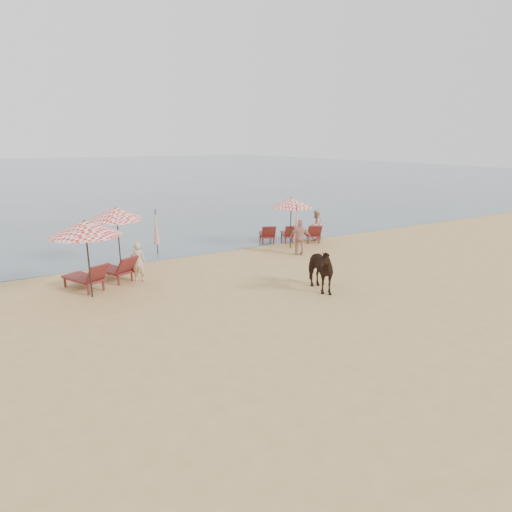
{
  "coord_description": "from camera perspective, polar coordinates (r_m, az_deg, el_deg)",
  "views": [
    {
      "loc": [
        -7.21,
        -7.52,
        4.95
      ],
      "look_at": [
        0.0,
        5.0,
        1.1
      ],
      "focal_mm": 30.0,
      "sensor_mm": 36.0,
      "label": 1
    }
  ],
  "objects": [
    {
      "name": "umbrella_closed_left",
      "position": [
        19.64,
        -13.18,
        3.79
      ],
      "size": [
        0.26,
        0.26,
        2.1
      ],
      "rotation": [
        0.0,
        0.0,
        0.1
      ],
      "color": "black",
      "rests_on": "ground"
    },
    {
      "name": "umbrella_open_left_a",
      "position": [
        14.61,
        -21.82,
        3.49
      ],
      "size": [
        2.27,
        2.27,
        2.59
      ],
      "rotation": [
        0.0,
        0.0,
        -0.24
      ],
      "color": "black",
      "rests_on": "ground"
    },
    {
      "name": "sea",
      "position": [
        87.96,
        -25.63,
        10.27
      ],
      "size": [
        160.0,
        140.0,
        0.06
      ],
      "primitive_type": "cube",
      "color": "#51606B",
      "rests_on": "ground"
    },
    {
      "name": "beachgoer_left",
      "position": [
        16.17,
        -15.43,
        -0.74
      ],
      "size": [
        0.64,
        0.56,
        1.47
      ],
      "primitive_type": "imported",
      "rotation": [
        0.0,
        0.0,
        2.67
      ],
      "color": "tan",
      "rests_on": "ground"
    },
    {
      "name": "cow",
      "position": [
        14.73,
        8.17,
        -1.67
      ],
      "size": [
        1.16,
        1.98,
        1.57
      ],
      "primitive_type": "imported",
      "rotation": [
        0.0,
        0.0,
        -0.18
      ],
      "color": "black",
      "rests_on": "ground"
    },
    {
      "name": "beachgoer_right_b",
      "position": [
        19.33,
        5.91,
        2.49
      ],
      "size": [
        1.03,
        0.79,
        1.63
      ],
      "primitive_type": "imported",
      "rotation": [
        0.0,
        0.0,
        2.67
      ],
      "color": "tan",
      "rests_on": "ground"
    },
    {
      "name": "umbrella_open_right",
      "position": [
        20.31,
        4.71,
        7.1
      ],
      "size": [
        2.01,
        2.01,
        2.45
      ],
      "rotation": [
        0.0,
        0.0,
        0.23
      ],
      "color": "black",
      "rests_on": "ground"
    },
    {
      "name": "umbrella_open_left_b",
      "position": [
        18.21,
        -18.11,
        5.47
      ],
      "size": [
        1.99,
        2.02,
        2.53
      ],
      "rotation": [
        0.0,
        0.0,
        -0.35
      ],
      "color": "black",
      "rests_on": "ground"
    },
    {
      "name": "ground",
      "position": [
        11.54,
        12.73,
        -10.88
      ],
      "size": [
        120.0,
        120.0,
        0.0
      ],
      "primitive_type": "plane",
      "color": "tan",
      "rests_on": "ground"
    },
    {
      "name": "umbrella_closed_right",
      "position": [
        19.52,
        5.42,
        4.31
      ],
      "size": [
        0.27,
        0.27,
        2.24
      ],
      "rotation": [
        0.0,
        0.0,
        0.26
      ],
      "color": "black",
      "rests_on": "ground"
    },
    {
      "name": "lounger_cluster_right",
      "position": [
        21.88,
        4.53,
        3.02
      ],
      "size": [
        3.44,
        2.84,
        0.66
      ],
      "rotation": [
        0.0,
        0.0,
        -0.43
      ],
      "color": "maroon",
      "rests_on": "ground"
    },
    {
      "name": "lounger_cluster_left",
      "position": [
        16.11,
        -19.77,
        -2.1
      ],
      "size": [
        2.54,
        2.5,
        0.69
      ],
      "rotation": [
        0.0,
        0.0,
        0.44
      ],
      "color": "maroon",
      "rests_on": "ground"
    },
    {
      "name": "beachgoer_right_a",
      "position": [
        22.37,
        7.98,
        4.08
      ],
      "size": [
        0.95,
        0.86,
        1.6
      ],
      "primitive_type": "imported",
      "rotation": [
        0.0,
        0.0,
        3.55
      ],
      "color": "tan",
      "rests_on": "ground"
    }
  ]
}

